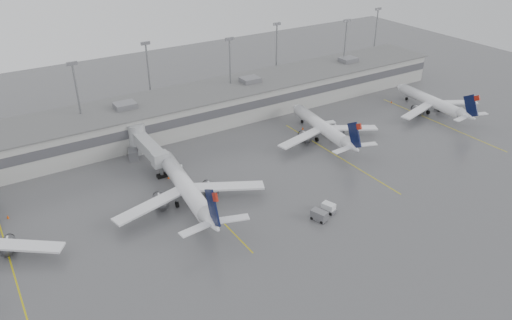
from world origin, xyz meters
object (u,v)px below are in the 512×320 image
jet_mid_left (187,188)px  jet_mid_right (324,128)px  jet_far_right (434,102)px  baggage_tug (328,208)px

jet_mid_left → jet_mid_right: 41.48m
jet_mid_right → jet_far_right: bearing=3.4°
jet_mid_left → baggage_tug: size_ratio=10.60×
jet_far_right → jet_mid_right: bearing=-178.9°
jet_mid_left → jet_far_right: size_ratio=1.14×
baggage_tug → jet_far_right: bearing=3.7°
jet_far_right → baggage_tug: (-55.68, -22.94, -2.29)m
jet_far_right → jet_mid_left: bearing=-170.5°
jet_mid_left → jet_mid_right: bearing=17.7°
jet_mid_left → jet_far_right: bearing=10.3°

